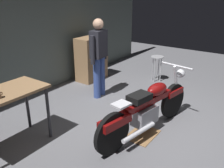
% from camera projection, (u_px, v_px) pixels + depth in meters
% --- Properties ---
extents(ground_plane, '(12.00, 12.00, 0.00)m').
position_uv_depth(ground_plane, '(147.00, 127.00, 4.26)').
color(ground_plane, slate).
extents(back_wall, '(8.00, 0.12, 3.10)m').
position_uv_depth(back_wall, '(32.00, 23.00, 5.20)').
color(back_wall, '#56605B').
rests_on(back_wall, ground_plane).
extents(workbench, '(1.30, 0.64, 0.90)m').
position_uv_depth(workbench, '(0.00, 101.00, 3.38)').
color(workbench, '#99724C').
rests_on(workbench, ground_plane).
extents(motorcycle, '(2.17, 0.69, 1.00)m').
position_uv_depth(motorcycle, '(148.00, 108.00, 3.94)').
color(motorcycle, black).
rests_on(motorcycle, ground_plane).
extents(person_standing, '(0.57, 0.27, 1.67)m').
position_uv_depth(person_standing, '(99.00, 55.00, 5.15)').
color(person_standing, '#384F97').
rests_on(person_standing, ground_plane).
extents(shop_stool, '(0.32, 0.32, 0.64)m').
position_uv_depth(shop_stool, '(157.00, 62.00, 6.19)').
color(shop_stool, '#B2B2B7').
rests_on(shop_stool, ground_plane).
extents(wooden_dresser, '(0.80, 0.47, 1.10)m').
position_uv_depth(wooden_dresser, '(91.00, 59.00, 6.28)').
color(wooden_dresser, '#99724C').
rests_on(wooden_dresser, ground_plane).
extents(drip_tray, '(0.56, 0.40, 0.01)m').
position_uv_depth(drip_tray, '(143.00, 135.00, 4.02)').
color(drip_tray, olive).
rests_on(drip_tray, ground_plane).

